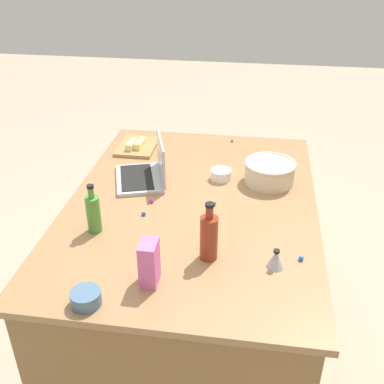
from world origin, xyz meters
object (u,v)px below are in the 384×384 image
at_px(bottle_olive, 93,213).
at_px(butter_stick_left, 132,144).
at_px(mixing_bowl_large, 270,172).
at_px(candy_bag, 149,263).
at_px(cutting_board, 137,147).
at_px(laptop, 146,172).
at_px(kitchen_timer, 276,259).
at_px(ramekin_medium, 86,298).
at_px(ramekin_small, 221,175).
at_px(butter_stick_right, 140,144).
at_px(bottle_soy, 209,236).

bearing_deg(bottle_olive, butter_stick_left, -176.01).
distance_m(mixing_bowl_large, candy_bag, 0.91).
relative_size(cutting_board, candy_bag, 1.59).
bearing_deg(laptop, kitchen_timer, 46.99).
relative_size(mixing_bowl_large, ramekin_medium, 2.43).
bearing_deg(ramekin_medium, cutting_board, -173.40).
relative_size(ramekin_small, candy_bag, 0.60).
bearing_deg(butter_stick_left, mixing_bowl_large, 71.22).
xyz_separation_m(butter_stick_right, ramekin_small, (0.28, 0.49, -0.01)).
xyz_separation_m(cutting_board, ramekin_small, (0.30, 0.51, 0.02)).
distance_m(ramekin_small, kitchen_timer, 0.71).
bearing_deg(bottle_soy, butter_stick_left, -148.89).
xyz_separation_m(butter_stick_right, kitchen_timer, (0.94, 0.75, -0.00)).
relative_size(bottle_soy, cutting_board, 0.89).
bearing_deg(ramekin_small, mixing_bowl_large, 90.99).
bearing_deg(ramekin_small, butter_stick_left, -116.59).
bearing_deg(mixing_bowl_large, kitchen_timer, 2.40).
height_order(laptop, candy_bag, laptop).
xyz_separation_m(mixing_bowl_large, kitchen_timer, (0.66, 0.03, -0.02)).
bearing_deg(bottle_olive, candy_bag, 46.88).
height_order(bottle_soy, cutting_board, bottle_soy).
relative_size(bottle_soy, butter_stick_right, 2.20).
distance_m(cutting_board, ramekin_medium, 1.25).
relative_size(cutting_board, butter_stick_right, 2.46).
xyz_separation_m(bottle_soy, ramekin_medium, (0.31, -0.38, -0.07)).
bearing_deg(bottle_soy, ramekin_small, -178.83).
bearing_deg(ramekin_medium, laptop, -179.78).
distance_m(laptop, butter_stick_left, 0.37).
relative_size(laptop, candy_bag, 2.13).
xyz_separation_m(mixing_bowl_large, candy_bag, (0.81, -0.41, 0.03)).
height_order(bottle_olive, ramekin_medium, bottle_olive).
xyz_separation_m(cutting_board, butter_stick_left, (0.03, -0.02, 0.03)).
bearing_deg(cutting_board, ramekin_medium, 6.60).
distance_m(bottle_olive, ramekin_small, 0.71).
distance_m(cutting_board, candy_bag, 1.16).
distance_m(mixing_bowl_large, bottle_olive, 0.89).
height_order(bottle_olive, butter_stick_left, bottle_olive).
height_order(ramekin_small, ramekin_medium, same).
bearing_deg(candy_bag, mixing_bowl_large, 152.92).
height_order(cutting_board, ramekin_medium, ramekin_medium).
bearing_deg(mixing_bowl_large, candy_bag, -27.08).
relative_size(bottle_soy, butter_stick_left, 2.20).
bearing_deg(butter_stick_left, bottle_olive, 3.99).
bearing_deg(butter_stick_right, kitchen_timer, 38.66).
distance_m(ramekin_small, ramekin_medium, 1.01).
relative_size(mixing_bowl_large, ramekin_small, 2.46).
bearing_deg(candy_bag, butter_stick_left, -161.72).
distance_m(butter_stick_left, ramekin_small, 0.59).
xyz_separation_m(bottle_soy, cutting_board, (-0.93, -0.52, -0.09)).
height_order(laptop, butter_stick_left, laptop).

